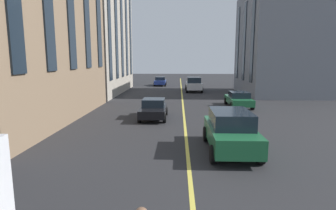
{
  "coord_description": "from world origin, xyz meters",
  "views": [
    {
      "loc": [
        -2.24,
        0.43,
        4.16
      ],
      "look_at": [
        11.28,
        0.94,
        1.94
      ],
      "focal_mm": 29.68,
      "sensor_mm": 36.0,
      "label": 1
    }
  ],
  "objects": [
    {
      "name": "car_black_mid",
      "position": [
        17.13,
        2.19,
        0.7
      ],
      "size": [
        3.9,
        1.89,
        1.4
      ],
      "color": "black",
      "rests_on": "ground_plane"
    },
    {
      "name": "car_blue_oncoming",
      "position": [
        42.44,
        3.36,
        0.7
      ],
      "size": [
        3.9,
        1.89,
        1.4
      ],
      "color": "navy",
      "rests_on": "ground_plane"
    },
    {
      "name": "car_silver_trailing",
      "position": [
        34.35,
        -1.59,
        0.97
      ],
      "size": [
        4.7,
        2.14,
        1.88
      ],
      "color": "#B7BABF",
      "rests_on": "ground_plane"
    },
    {
      "name": "building_left_near",
      "position": [
        32.75,
        12.67,
        7.21
      ],
      "size": [
        15.59,
        10.47,
        14.42
      ],
      "color": "#A89E8E",
      "rests_on": "ground_plane"
    },
    {
      "name": "car_green_parked_b",
      "position": [
        22.24,
        -4.9,
        0.7
      ],
      "size": [
        4.4,
        1.95,
        1.37
      ],
      "color": "#1E6038",
      "rests_on": "ground_plane"
    },
    {
      "name": "car_green_far",
      "position": [
        10.12,
        -1.94,
        0.97
      ],
      "size": [
        4.7,
        2.14,
        1.88
      ],
      "color": "#1E6038",
      "rests_on": "ground_plane"
    },
    {
      "name": "lane_centre_line",
      "position": [
        20.0,
        0.0,
        0.0
      ],
      "size": [
        80.0,
        0.16,
        0.01
      ],
      "color": "#D8C64C",
      "rests_on": "ground_plane"
    },
    {
      "name": "building_right_near",
      "position": [
        32.18,
        -13.84,
        6.02
      ],
      "size": [
        11.28,
        12.8,
        12.04
      ],
      "color": "slate",
      "rests_on": "ground_plane"
    }
  ]
}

